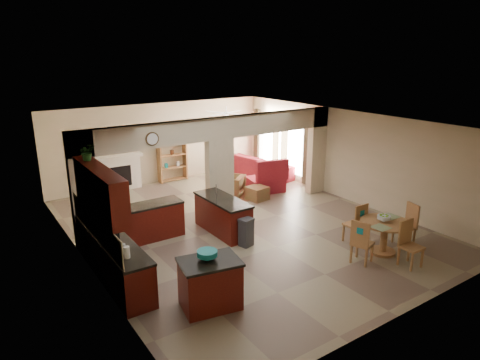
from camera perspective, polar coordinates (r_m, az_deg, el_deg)
floor at (r=11.58m, az=-0.04°, el=-6.06°), size 10.00×10.00×0.00m
ceiling at (r=10.81m, az=-0.04°, el=7.76°), size 10.00×10.00×0.00m
wall_back at (r=15.39m, az=-10.58°, el=4.88°), size 8.00×0.00×8.00m
wall_front at (r=7.75m, az=21.38°, el=-7.97°), size 8.00×0.00×8.00m
wall_left at (r=9.57m, az=-20.31°, el=-3.17°), size 0.00×10.00×10.00m
wall_right at (r=13.69m, az=13.98°, el=3.20°), size 0.00×10.00×10.00m
partition_left_pier at (r=10.56m, az=-20.11°, el=-1.31°), size 0.60×0.25×2.80m
partition_center_pier at (r=12.00m, az=-2.72°, el=0.33°), size 0.80×0.25×2.20m
partition_right_pier at (r=14.15m, az=10.17°, el=3.87°), size 0.60×0.25×2.80m
partition_header at (r=11.69m, az=-2.81°, el=6.93°), size 8.00×0.25×0.60m
kitchen_counter at (r=9.87m, az=-15.22°, el=-7.95°), size 2.52×3.29×1.48m
upper_cabinets at (r=8.71m, az=-18.19°, el=-1.27°), size 0.35×2.40×0.90m
peninsula at (r=11.02m, az=-2.30°, el=-4.73°), size 0.70×1.85×0.91m
wall_clock at (r=10.67m, az=-11.62°, el=5.39°), size 0.34×0.03×0.34m
rug at (r=13.83m, az=-0.80°, el=-2.17°), size 1.60×1.30×0.01m
fireplace at (r=14.87m, az=-15.78°, el=1.00°), size 1.60×0.35×1.20m
shelving_unit at (r=15.48m, az=-9.02°, el=3.13°), size 1.00×0.32×1.80m
window_a at (r=15.30m, az=7.48°, el=4.19°), size 0.02×0.90×1.90m
window_b at (r=16.58m, az=3.59°, el=5.27°), size 0.02×0.90×1.90m
glazed_door at (r=15.96m, az=5.44°, el=4.23°), size 0.02×0.70×2.10m
drape_a_left at (r=14.84m, az=8.90°, el=3.74°), size 0.10×0.28×2.30m
drape_a_right at (r=15.71m, az=5.92°, el=4.58°), size 0.10×0.28×2.30m
drape_b_left at (r=16.09m, az=4.78°, el=4.90°), size 0.10×0.28×2.30m
drape_b_right at (r=17.02m, az=2.24°, el=5.60°), size 0.10×0.28×2.30m
ceiling_fan at (r=14.14m, az=-1.85°, el=8.90°), size 1.00×1.00×0.10m
kitchen_island at (r=7.97m, az=-4.01°, el=-13.62°), size 1.20×0.95×0.93m
teal_bowl at (r=7.75m, az=-4.40°, el=-9.96°), size 0.37×0.37×0.17m
trash_can at (r=10.31m, az=0.82°, el=-7.11°), size 0.36×0.33×0.64m
dining_table at (r=10.41m, az=18.70°, el=-6.64°), size 1.14×1.14×0.78m
fruit_bowl at (r=10.31m, az=18.63°, el=-4.82°), size 0.30×0.30×0.16m
sofa at (r=15.99m, az=2.70°, el=1.85°), size 2.77×1.48×0.77m
chaise at (r=14.37m, az=3.38°, el=-0.55°), size 1.29×1.13×0.45m
armchair at (r=13.80m, az=-1.14°, el=-0.75°), size 1.04×1.04×0.69m
ottoman at (r=13.49m, az=2.31°, el=-1.76°), size 0.64×0.64×0.42m
plant at (r=9.18m, az=-19.74°, el=3.53°), size 0.36×0.32×0.35m
chair_north at (r=10.72m, az=15.36°, el=-5.41°), size 0.42×0.43×1.02m
chair_east at (r=11.07m, az=21.48°, el=-5.30°), size 0.52×0.52×1.02m
chair_south at (r=10.02m, az=21.57°, el=-7.61°), size 0.44×0.44×1.02m
chair_west at (r=9.74m, az=15.86°, el=-7.76°), size 0.53×0.53×1.02m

